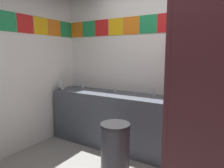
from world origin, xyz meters
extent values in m
cube|color=white|center=(0.00, 1.45, 1.31)|extent=(3.93, 0.08, 2.63)
cube|color=orange|center=(-1.82, 1.41, 1.91)|extent=(0.27, 0.01, 0.27)
cube|color=#1E8C4C|center=(-1.54, 1.41, 1.91)|extent=(0.27, 0.01, 0.27)
cube|color=red|center=(-1.26, 1.41, 1.91)|extent=(0.27, 0.01, 0.27)
cube|color=yellow|center=(-0.98, 1.41, 1.91)|extent=(0.27, 0.01, 0.27)
cube|color=orange|center=(-0.70, 1.41, 1.91)|extent=(0.27, 0.01, 0.27)
cube|color=#1E8C4C|center=(-0.42, 1.41, 1.91)|extent=(0.27, 0.01, 0.27)
cube|color=red|center=(-0.14, 1.41, 1.91)|extent=(0.27, 0.01, 0.27)
cube|color=yellow|center=(0.14, 1.41, 1.91)|extent=(0.27, 0.01, 0.27)
cube|color=orange|center=(0.42, 1.41, 1.91)|extent=(0.27, 0.01, 0.27)
cube|color=#1E8C4C|center=(-1.96, 0.14, 1.91)|extent=(0.01, 0.27, 0.27)
cube|color=red|center=(-1.96, 0.42, 1.91)|extent=(0.01, 0.27, 0.27)
cube|color=yellow|center=(-1.96, 0.71, 1.91)|extent=(0.01, 0.27, 0.27)
cube|color=orange|center=(-1.96, 0.99, 1.91)|extent=(0.01, 0.27, 0.27)
cube|color=#1E8C4C|center=(-1.96, 1.27, 1.91)|extent=(0.01, 0.27, 0.27)
cube|color=#4C515B|center=(-0.90, 1.14, 0.43)|extent=(2.02, 0.56, 0.86)
cube|color=#4C515B|center=(-0.90, 1.40, 0.82)|extent=(2.02, 0.03, 0.08)
cylinder|color=white|center=(-1.58, 1.11, 0.80)|extent=(0.34, 0.34, 0.10)
cylinder|color=white|center=(-0.90, 1.11, 0.80)|extent=(0.34, 0.34, 0.10)
cylinder|color=white|center=(-0.23, 1.11, 0.80)|extent=(0.34, 0.34, 0.10)
cylinder|color=silver|center=(-1.58, 1.25, 0.88)|extent=(0.04, 0.04, 0.05)
cylinder|color=silver|center=(-1.58, 1.20, 0.95)|extent=(0.02, 0.06, 0.09)
cylinder|color=silver|center=(-0.90, 1.25, 0.88)|extent=(0.04, 0.04, 0.05)
cylinder|color=silver|center=(-0.90, 1.20, 0.95)|extent=(0.02, 0.06, 0.09)
cylinder|color=silver|center=(-0.23, 1.25, 0.88)|extent=(0.04, 0.04, 0.05)
cylinder|color=silver|center=(-0.23, 1.20, 0.95)|extent=(0.02, 0.06, 0.09)
cube|color=#B7BABF|center=(-1.83, 0.98, 0.94)|extent=(0.09, 0.07, 0.16)
cylinder|color=black|center=(-1.83, 0.93, 0.88)|extent=(0.02, 0.02, 0.03)
cube|color=#471E23|center=(0.32, 0.67, 1.03)|extent=(0.04, 1.49, 2.05)
cylinder|color=silver|center=(0.34, -0.06, 1.13)|extent=(0.02, 0.02, 0.10)
cylinder|color=#333338|center=(-0.39, 0.39, 0.32)|extent=(0.34, 0.34, 0.63)
cylinder|color=#262628|center=(-0.39, 0.39, 0.65)|extent=(0.35, 0.35, 0.04)
camera|label=1|loc=(0.75, -1.55, 1.47)|focal=32.45mm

